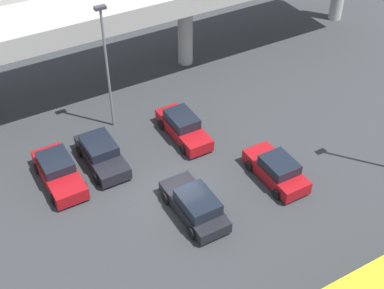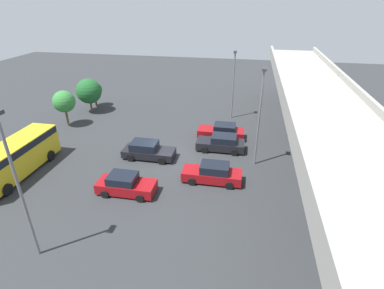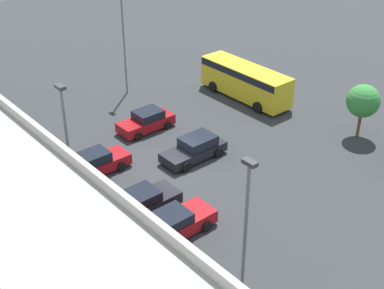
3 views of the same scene
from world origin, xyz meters
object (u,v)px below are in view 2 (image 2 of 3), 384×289
shuttle_bus (14,157)px  lamp_post_mid_lot (17,180)px  lamp_post_near_aisle (234,80)px  parked_car_1 (221,143)px  tree_front_left (94,90)px  tree_front_centre (89,91)px  parked_car_0 (222,131)px  parked_car_4 (126,185)px  tree_front_right (64,102)px  parked_car_2 (148,150)px  parked_car_3 (213,173)px  lamp_post_by_overpass (260,112)px

shuttle_bus → lamp_post_mid_lot: bearing=-136.1°
lamp_post_near_aisle → lamp_post_mid_lot: bearing=-21.8°
parked_car_1 → tree_front_left: 20.62m
lamp_post_mid_lot → tree_front_centre: 24.42m
parked_car_0 → tree_front_centre: bearing=-15.2°
parked_car_4 → tree_front_right: size_ratio=1.07×
parked_car_2 → lamp_post_mid_lot: (12.40, -2.65, 4.43)m
parked_car_3 → shuttle_bus: shuttle_bus is taller
parked_car_1 → parked_car_3: bearing=88.5°
lamp_post_mid_lot → tree_front_left: (-24.92, -8.87, -2.84)m
lamp_post_near_aisle → lamp_post_by_overpass: bearing=14.6°
lamp_post_by_overpass → tree_front_left: 24.58m
lamp_post_by_overpass → tree_front_right: (-4.91, -21.40, -2.08)m
parked_car_1 → tree_front_right: (-2.75, -18.16, 2.19)m
tree_front_centre → lamp_post_by_overpass: bearing=65.1°
parked_car_0 → parked_car_1: 2.82m
lamp_post_mid_lot → lamp_post_by_overpass: bearing=136.3°
parked_car_0 → tree_front_right: 18.05m
parked_car_0 → parked_car_2: 8.51m
parked_car_4 → lamp_post_near_aisle: (-17.34, 6.86, 4.00)m
lamp_post_mid_lot → tree_front_centre: size_ratio=2.05×
tree_front_centre → tree_front_right: size_ratio=1.04×
parked_car_0 → tree_front_centre: 18.20m
parked_car_2 → lamp_post_near_aisle: (-11.70, 6.97, 3.97)m
tree_front_left → shuttle_bus: bearing=5.4°
shuttle_bus → parked_car_3: bearing=-82.9°
parked_car_3 → tree_front_centre: size_ratio=1.11×
parked_car_2 → tree_front_left: 17.08m
parked_car_4 → tree_front_left: tree_front_left is taller
shuttle_bus → parked_car_4: bearing=-94.4°
parked_car_1 → tree_front_left: tree_front_left is taller
lamp_post_mid_lot → tree_front_right: (-17.98, -8.90, -2.24)m
parked_car_0 → lamp_post_by_overpass: bearing=125.0°
tree_front_right → parked_car_1: bearing=81.4°
lamp_post_near_aisle → lamp_post_by_overpass: (11.02, 2.88, 0.29)m
parked_car_4 → lamp_post_mid_lot: 8.55m
shuttle_bus → tree_front_right: 10.66m
parked_car_2 → parked_car_4: parked_car_2 is taller
parked_car_2 → tree_front_right: tree_front_right is taller
parked_car_1 → parked_car_2: size_ratio=0.97×
parked_car_0 → shuttle_bus: size_ratio=0.55×
lamp_post_mid_lot → parked_car_1: bearing=148.7°
parked_car_0 → parked_car_1: size_ratio=1.04×
shuttle_bus → lamp_post_near_aisle: size_ratio=1.10×
parked_car_2 → lamp_post_mid_lot: bearing=-102.0°
parked_car_1 → parked_car_3: (5.67, -0.14, -0.00)m
lamp_post_near_aisle → parked_car_1: bearing=-2.3°
lamp_post_mid_lot → tree_front_left: size_ratio=2.63×
lamp_post_near_aisle → lamp_post_mid_lot: (24.10, -9.62, 0.45)m
parked_car_0 → tree_front_left: 19.23m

